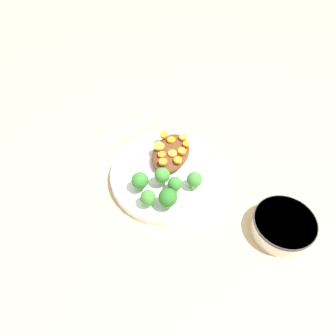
# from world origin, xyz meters

# --- Properties ---
(ground_plane) EXTENTS (4.00, 4.00, 0.00)m
(ground_plane) POSITION_xyz_m (0.00, 0.00, 0.00)
(ground_plane) COLOR tan
(plate) EXTENTS (0.28, 0.28, 0.03)m
(plate) POSITION_xyz_m (0.00, 0.00, 0.01)
(plate) COLOR white
(plate) RESTS_ON ground_plane
(dip_bowl) EXTENTS (0.13, 0.13, 0.04)m
(dip_bowl) POSITION_xyz_m (0.06, 0.28, 0.02)
(dip_bowl) COLOR white
(dip_bowl) RESTS_ON ground_plane
(stew_mound) EXTENTS (0.13, 0.09, 0.03)m
(stew_mound) POSITION_xyz_m (-0.05, -0.01, 0.04)
(stew_mound) COLOR #5B3319
(stew_mound) RESTS_ON plate
(broccoli_floret_0) EXTENTS (0.04, 0.04, 0.05)m
(broccoli_floret_0) POSITION_xyz_m (0.04, -0.00, 0.05)
(broccoli_floret_0) COLOR #7FA85B
(broccoli_floret_0) RESTS_ON plate
(broccoli_floret_1) EXTENTS (0.04, 0.04, 0.05)m
(broccoli_floret_1) POSITION_xyz_m (0.07, -0.04, 0.05)
(broccoli_floret_1) COLOR #759E51
(broccoli_floret_1) RESTS_ON plate
(broccoli_floret_2) EXTENTS (0.03, 0.03, 0.04)m
(broccoli_floret_2) POSITION_xyz_m (0.05, 0.03, 0.04)
(broccoli_floret_2) COLOR #759E51
(broccoli_floret_2) RESTS_ON plate
(broccoli_floret_3) EXTENTS (0.04, 0.04, 0.05)m
(broccoli_floret_3) POSITION_xyz_m (0.09, 0.03, 0.05)
(broccoli_floret_3) COLOR #759E51
(broccoli_floret_3) RESTS_ON plate
(broccoli_floret_4) EXTENTS (0.03, 0.03, 0.05)m
(broccoli_floret_4) POSITION_xyz_m (0.10, -0.01, 0.05)
(broccoli_floret_4) COLOR #7FA85B
(broccoli_floret_4) RESTS_ON plate
(broccoli_floret_5) EXTENTS (0.04, 0.04, 0.05)m
(broccoli_floret_5) POSITION_xyz_m (0.02, 0.07, 0.05)
(broccoli_floret_5) COLOR #759E51
(broccoli_floret_5) RESTS_ON plate
(carrot_slice_0) EXTENTS (0.02, 0.02, 0.00)m
(carrot_slice_0) POSITION_xyz_m (-0.03, -0.00, 0.05)
(carrot_slice_0) COLOR orange
(carrot_slice_0) RESTS_ON stew_mound
(carrot_slice_1) EXTENTS (0.03, 0.03, 0.00)m
(carrot_slice_1) POSITION_xyz_m (-0.04, -0.04, 0.05)
(carrot_slice_1) COLOR orange
(carrot_slice_1) RESTS_ON stew_mound
(carrot_slice_2) EXTENTS (0.02, 0.02, 0.01)m
(carrot_slice_2) POSITION_xyz_m (-0.09, 0.01, 0.05)
(carrot_slice_2) COLOR orange
(carrot_slice_2) RESTS_ON stew_mound
(carrot_slice_3) EXTENTS (0.02, 0.02, 0.01)m
(carrot_slice_3) POSITION_xyz_m (0.00, -0.01, 0.05)
(carrot_slice_3) COLOR orange
(carrot_slice_3) RESTS_ON stew_mound
(carrot_slice_4) EXTENTS (0.02, 0.02, 0.01)m
(carrot_slice_4) POSITION_xyz_m (-0.02, 0.02, 0.05)
(carrot_slice_4) COLOR orange
(carrot_slice_4) RESTS_ON stew_mound
(carrot_slice_5) EXTENTS (0.02, 0.02, 0.01)m
(carrot_slice_5) POSITION_xyz_m (-0.08, -0.04, 0.05)
(carrot_slice_5) COLOR orange
(carrot_slice_5) RESTS_ON stew_mound
(carrot_slice_6) EXTENTS (0.02, 0.02, 0.01)m
(carrot_slice_6) POSITION_xyz_m (-0.05, 0.02, 0.05)
(carrot_slice_6) COLOR orange
(carrot_slice_6) RESTS_ON stew_mound
(carrot_slice_7) EXTENTS (0.02, 0.02, 0.01)m
(carrot_slice_7) POSITION_xyz_m (-0.07, -0.02, 0.05)
(carrot_slice_7) COLOR orange
(carrot_slice_7) RESTS_ON stew_mound
(carrot_slice_8) EXTENTS (0.02, 0.02, 0.00)m
(carrot_slice_8) POSITION_xyz_m (-0.07, 0.02, 0.05)
(carrot_slice_8) COLOR orange
(carrot_slice_8) RESTS_ON stew_mound
(carrot_slice_9) EXTENTS (0.02, 0.02, 0.00)m
(carrot_slice_9) POSITION_xyz_m (-0.02, -0.02, 0.05)
(carrot_slice_9) COLOR orange
(carrot_slice_9) RESTS_ON stew_mound
(fork) EXTENTS (0.17, 0.09, 0.01)m
(fork) POSITION_xyz_m (-0.11, -0.18, 0.00)
(fork) COLOR #BEBEBE
(fork) RESTS_ON ground_plane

